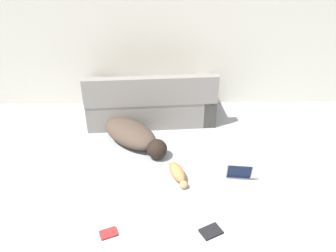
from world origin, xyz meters
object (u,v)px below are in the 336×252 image
object	(u,v)px
couch	(151,103)
cat	(178,173)
book_black	(211,231)
laptop_open	(239,178)
book_red	(109,233)
dog	(133,135)

from	to	relation	value
couch	cat	xyz separation A→B (m)	(0.38, -1.59, -0.21)
couch	book_black	world-z (taller)	couch
cat	laptop_open	world-z (taller)	laptop_open
laptop_open	book_red	world-z (taller)	laptop_open
book_black	cat	bearing A→B (deg)	109.63
couch	laptop_open	bearing A→B (deg)	120.14
couch	book_black	distance (m)	2.60
cat	laptop_open	distance (m)	0.78
cat	book_red	bearing A→B (deg)	-59.18
cat	couch	bearing A→B (deg)	174.72
couch	book_red	distance (m)	2.54
laptop_open	cat	bearing A→B (deg)	178.03
laptop_open	book_black	world-z (taller)	laptop_open
dog	cat	bearing A→B (deg)	-7.38
laptop_open	book_black	distance (m)	0.90
cat	book_red	world-z (taller)	cat
couch	book_red	xyz separation A→B (m)	(-0.38, -2.49, -0.27)
cat	laptop_open	size ratio (longest dim) A/B	1.59
book_red	couch	bearing A→B (deg)	81.23
couch	book_black	bearing A→B (deg)	101.94
couch	cat	distance (m)	1.65
cat	book_red	distance (m)	1.19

